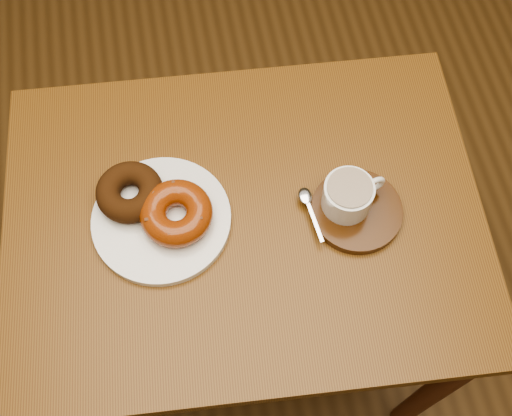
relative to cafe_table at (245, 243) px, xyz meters
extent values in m
plane|color=brown|center=(0.02, 0.31, -0.62)|extent=(6.00, 6.00, 0.00)
cube|color=brown|center=(0.00, 0.00, 0.10)|extent=(0.83, 0.65, 0.03)
cylinder|color=#482214|center=(0.33, -0.28, -0.27)|extent=(0.04, 0.04, 0.71)
cylinder|color=#482214|center=(-0.33, 0.28, -0.27)|extent=(0.04, 0.04, 0.71)
cylinder|color=#482214|center=(0.37, 0.23, -0.27)|extent=(0.04, 0.04, 0.71)
cylinder|color=white|center=(-0.13, 0.01, 0.12)|extent=(0.28, 0.28, 0.01)
torus|color=#371D0B|center=(-0.18, 0.06, 0.15)|extent=(0.15, 0.15, 0.04)
torus|color=#86360E|center=(-0.11, 0.01, 0.15)|extent=(0.14, 0.14, 0.04)
cube|color=#532F1B|center=(-0.07, 0.01, 0.17)|extent=(0.01, 0.01, 0.00)
cube|color=#532F1B|center=(-0.07, 0.02, 0.17)|extent=(0.01, 0.01, 0.00)
cube|color=#532F1B|center=(-0.08, 0.03, 0.17)|extent=(0.01, 0.01, 0.00)
cube|color=#532F1B|center=(-0.10, 0.04, 0.17)|extent=(0.01, 0.01, 0.00)
cube|color=#532F1B|center=(-0.11, 0.04, 0.17)|extent=(0.01, 0.01, 0.00)
cube|color=#532F1B|center=(-0.13, 0.04, 0.17)|extent=(0.01, 0.01, 0.00)
cube|color=#532F1B|center=(-0.14, 0.03, 0.17)|extent=(0.01, 0.01, 0.00)
cube|color=#532F1B|center=(-0.14, 0.01, 0.17)|extent=(0.01, 0.01, 0.00)
cube|color=#532F1B|center=(-0.14, 0.00, 0.17)|extent=(0.01, 0.01, 0.00)
cube|color=#532F1B|center=(-0.14, -0.01, 0.17)|extent=(0.01, 0.01, 0.00)
cube|color=#532F1B|center=(-0.13, -0.02, 0.17)|extent=(0.01, 0.01, 0.00)
cube|color=#532F1B|center=(-0.11, -0.03, 0.17)|extent=(0.01, 0.01, 0.00)
cube|color=#532F1B|center=(-0.10, -0.03, 0.17)|extent=(0.01, 0.01, 0.00)
cube|color=#532F1B|center=(-0.08, -0.02, 0.17)|extent=(0.01, 0.01, 0.00)
cube|color=#532F1B|center=(-0.07, -0.01, 0.17)|extent=(0.01, 0.01, 0.00)
cylinder|color=#381B07|center=(0.18, -0.03, 0.13)|extent=(0.16, 0.16, 0.02)
cylinder|color=white|center=(0.17, -0.02, 0.16)|extent=(0.08, 0.08, 0.05)
cylinder|color=#50321B|center=(0.17, -0.02, 0.19)|extent=(0.07, 0.07, 0.00)
torus|color=white|center=(0.21, -0.01, 0.16)|extent=(0.04, 0.02, 0.04)
ellipsoid|color=silver|center=(0.10, 0.01, 0.14)|extent=(0.02, 0.03, 0.01)
cube|color=silver|center=(0.11, -0.04, 0.14)|extent=(0.01, 0.08, 0.00)
camera|label=1|loc=(-0.06, -0.44, 1.07)|focal=45.00mm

